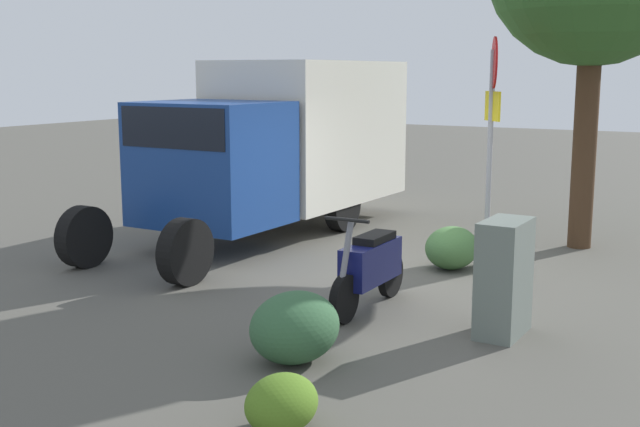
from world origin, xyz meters
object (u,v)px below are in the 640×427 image
Objects in this scene: box_truck_near at (281,139)px; stop_sign at (492,112)px; utility_cabinet at (504,278)px; motorcycle at (370,266)px; bike_rack_hoop at (513,287)px.

stop_sign is at bearing 89.22° from box_truck_near.
stop_sign reaches higher than utility_cabinet.
utility_cabinet is at bearing 20.33° from stop_sign.
stop_sign reaches higher than motorcycle.
box_truck_near is at bearing -135.35° from motorcycle.
motorcycle is 1.44× the size of utility_cabinet.
stop_sign is 3.90× the size of bike_rack_hoop.
motorcycle is at bearing -6.16° from stop_sign.
box_truck_near is 6.39m from utility_cabinet.
box_truck_near is 3.87m from stop_sign.
utility_cabinet is 2.10m from bike_rack_hoop.
motorcycle is 2.13× the size of bike_rack_hoop.
motorcycle is (3.51, 3.46, -1.11)m from box_truck_near.
utility_cabinet is at bearing 84.23° from motorcycle.
stop_sign is 2.63× the size of utility_cabinet.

